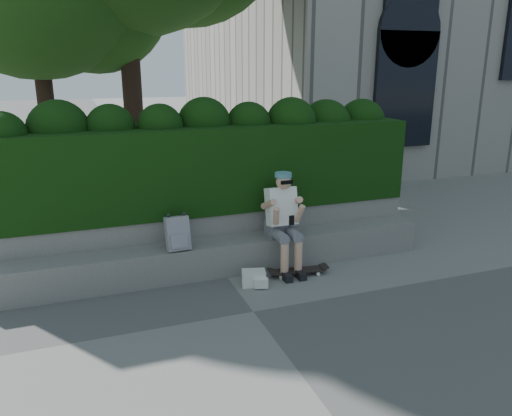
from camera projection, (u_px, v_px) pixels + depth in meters
name	position (u px, v px, depth m)	size (l,w,h in m)	color
ground	(253.00, 312.00, 5.81)	(80.00, 80.00, 0.00)	slate
bench_ledge	(223.00, 256.00, 6.88)	(6.00, 0.45, 0.45)	gray
planter_wall	(213.00, 236.00, 7.26)	(6.00, 0.50, 0.75)	gray
hedge	(207.00, 167.00, 7.20)	(6.00, 1.00, 1.20)	black
person	(283.00, 218.00, 6.84)	(0.40, 0.76, 1.38)	slate
skateboard	(298.00, 271.00, 6.81)	(0.77, 0.28, 0.08)	black
backpack_plaid	(177.00, 233.00, 6.46)	(0.30, 0.16, 0.44)	#A2A1A6
backpack_ground	(254.00, 278.00, 6.49)	(0.30, 0.21, 0.20)	silver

